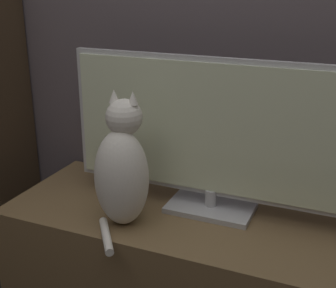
# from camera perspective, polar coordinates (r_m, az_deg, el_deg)

# --- Properties ---
(tv_stand) EXTENTS (1.36, 0.56, 0.45)m
(tv_stand) POSITION_cam_1_polar(r_m,az_deg,el_deg) (1.85, 2.47, -14.71)
(tv_stand) COLOR brown
(tv_stand) RESTS_ON ground_plane
(tv) EXTENTS (1.09, 0.19, 0.57)m
(tv) POSITION_cam_1_polar(r_m,az_deg,el_deg) (1.65, 5.56, 1.18)
(tv) COLOR #B7B7BC
(tv) RESTS_ON tv_stand
(cat) EXTENTS (0.20, 0.31, 0.47)m
(cat) POSITION_cam_1_polar(r_m,az_deg,el_deg) (1.61, -5.58, -3.15)
(cat) COLOR silver
(cat) RESTS_ON tv_stand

